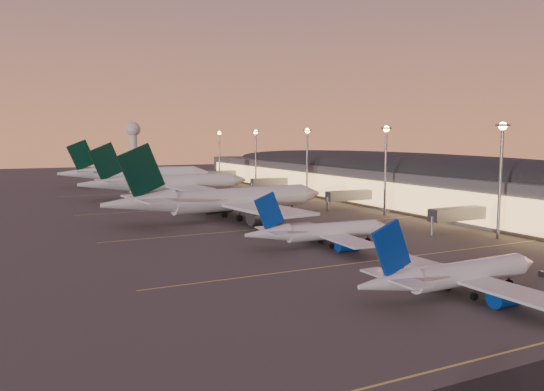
{
  "coord_description": "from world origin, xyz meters",
  "views": [
    {
      "loc": [
        -60.73,
        -82.12,
        22.44
      ],
      "look_at": [
        2.0,
        45.0,
        7.0
      ],
      "focal_mm": 35.0,
      "sensor_mm": 36.0,
      "label": 1
    }
  ],
  "objects": [
    {
      "name": "ground",
      "position": [
        0.0,
        0.0,
        0.0
      ],
      "size": [
        700.0,
        700.0,
        0.0
      ],
      "primitive_type": "plane",
      "color": "#484543"
    },
    {
      "name": "airliner_narrow_south",
      "position": [
        -5.12,
        -27.88,
        3.09
      ],
      "size": [
        33.4,
        29.76,
        11.96
      ],
      "rotation": [
        0.0,
        0.0,
        0.03
      ],
      "color": "silver",
      "rests_on": "ground"
    },
    {
      "name": "airliner_narrow_north",
      "position": [
        -3.86,
        10.3,
        3.08
      ],
      "size": [
        33.31,
        29.76,
        11.91
      ],
      "rotation": [
        0.0,
        0.0,
        -0.05
      ],
      "color": "silver",
      "rests_on": "ground"
    },
    {
      "name": "airliner_wide_near",
      "position": [
        -8.97,
        52.62,
        5.46
      ],
      "size": [
        66.28,
        60.84,
        21.21
      ],
      "rotation": [
        0.0,
        0.0,
        0.12
      ],
      "color": "silver",
      "rests_on": "ground"
    },
    {
      "name": "airliner_wide_mid",
      "position": [
        -7.82,
        112.95,
        5.4
      ],
      "size": [
        65.63,
        59.98,
        20.99
      ],
      "rotation": [
        0.0,
        0.0,
        0.08
      ],
      "color": "silver",
      "rests_on": "ground"
    },
    {
      "name": "airliner_wide_far",
      "position": [
        -8.56,
        166.15,
        5.62
      ],
      "size": [
        68.27,
        62.67,
        21.84
      ],
      "rotation": [
        0.0,
        0.0,
        -0.12
      ],
      "color": "silver",
      "rests_on": "ground"
    },
    {
      "name": "terminal_building",
      "position": [
        61.84,
        72.47,
        8.78
      ],
      "size": [
        56.35,
        255.0,
        17.46
      ],
      "color": "#515156",
      "rests_on": "ground"
    },
    {
      "name": "light_masts",
      "position": [
        36.0,
        65.0,
        17.55
      ],
      "size": [
        2.2,
        217.2,
        25.9
      ],
      "color": "gray",
      "rests_on": "ground"
    },
    {
      "name": "radar_tower",
      "position": [
        10.0,
        260.0,
        21.87
      ],
      "size": [
        9.0,
        9.0,
        32.5
      ],
      "color": "silver",
      "rests_on": "ground"
    },
    {
      "name": "lane_markings",
      "position": [
        0.0,
        40.0,
        0.01
      ],
      "size": [
        90.0,
        180.36,
        0.0
      ],
      "color": "#D8C659",
      "rests_on": "ground"
    }
  ]
}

